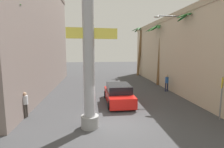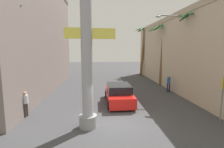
# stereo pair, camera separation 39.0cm
# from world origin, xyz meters

# --- Properties ---
(ground_plane) EXTENTS (87.68, 87.68, 0.00)m
(ground_plane) POSITION_xyz_m (0.00, 10.00, 0.00)
(ground_plane) COLOR #424244
(building_left) EXTENTS (8.31, 21.26, 12.04)m
(building_left) POSITION_xyz_m (-9.92, 9.63, 6.03)
(building_left) COLOR slate
(building_left) RESTS_ON ground
(building_right) EXTENTS (6.49, 25.75, 8.08)m
(building_right) POSITION_xyz_m (9.92, 9.43, 4.05)
(building_right) COLOR #C6B293
(building_right) RESTS_ON ground
(neon_sign_pole) EXTENTS (3.06, 0.99, 10.21)m
(neon_sign_pole) POSITION_xyz_m (-1.63, -0.29, 5.05)
(neon_sign_pole) COLOR #9E9EA3
(neon_sign_pole) RESTS_ON ground
(street_lamp) EXTENTS (2.61, 0.28, 7.66)m
(street_lamp) POSITION_xyz_m (6.44, 6.57, 4.61)
(street_lamp) COLOR #59595E
(street_lamp) RESTS_ON ground
(crossing_sign) EXTENTS (0.47, 0.47, 2.73)m
(crossing_sign) POSITION_xyz_m (6.42, -0.06, 1.79)
(crossing_sign) COLOR slate
(crossing_sign) RESTS_ON ground
(car_lead) EXTENTS (2.14, 4.66, 1.56)m
(car_lead) POSITION_xyz_m (0.63, 4.12, 0.74)
(car_lead) COLOR black
(car_lead) RESTS_ON ground
(palm_tree_mid_right) EXTENTS (3.28, 3.32, 7.45)m
(palm_tree_mid_right) POSITION_xyz_m (6.75, 11.31, 4.73)
(palm_tree_mid_right) COLOR brown
(palm_tree_mid_right) RESTS_ON ground
(palm_tree_near_right) EXTENTS (2.48, 2.31, 7.57)m
(palm_tree_near_right) POSITION_xyz_m (6.98, 4.79, 4.79)
(palm_tree_near_right) COLOR brown
(palm_tree_near_right) RESTS_ON ground
(palm_tree_far_right) EXTENTS (2.68, 2.58, 8.17)m
(palm_tree_far_right) POSITION_xyz_m (6.53, 19.60, 4.78)
(palm_tree_far_right) COLOR brown
(palm_tree_far_right) RESTS_ON ground
(palm_tree_near_left) EXTENTS (2.64, 2.70, 7.58)m
(palm_tree_near_left) POSITION_xyz_m (-7.18, 2.38, 4.40)
(palm_tree_near_left) COLOR brown
(palm_tree_near_left) RESTS_ON ground
(pedestrian_far_left) EXTENTS (0.45, 0.45, 1.75)m
(pedestrian_far_left) POSITION_xyz_m (-6.37, 14.32, 1.03)
(pedestrian_far_left) COLOR #3F3833
(pedestrian_far_left) RESTS_ON ground
(pedestrian_curb_left) EXTENTS (0.40, 0.40, 1.67)m
(pedestrian_curb_left) POSITION_xyz_m (-5.79, 1.64, 0.98)
(pedestrian_curb_left) COLOR #3F3833
(pedestrian_curb_left) RESTS_ON ground
(pedestrian_mid_right) EXTENTS (0.40, 0.40, 1.75)m
(pedestrian_mid_right) POSITION_xyz_m (6.25, 7.55, 1.03)
(pedestrian_mid_right) COLOR #1E233F
(pedestrian_mid_right) RESTS_ON ground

